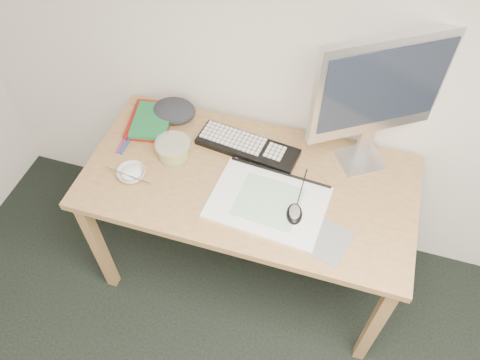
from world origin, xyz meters
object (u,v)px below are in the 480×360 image
Objects in this scene: monitor at (381,90)px; rice_bowl at (132,174)px; keyboard at (248,147)px; sketchpad at (268,202)px; desk at (249,191)px.

rice_bowl is (-0.91, -0.38, -0.37)m from monitor.
rice_bowl is (-0.42, -0.30, 0.01)m from keyboard.
monitor is (0.32, 0.34, 0.39)m from sketchpad.
desk is 3.08× the size of keyboard.
rice_bowl is (-0.48, -0.13, 0.10)m from desk.
sketchpad is at bearing 3.23° from rice_bowl.
sketchpad is 0.31m from keyboard.
keyboard is at bearing 156.69° from monitor.
desk is at bearing -64.39° from keyboard.
rice_bowl is at bearing 169.72° from monitor.
desk is 0.69m from monitor.
rice_bowl is at bearing -137.65° from keyboard.
rice_bowl reaches higher than sketchpad.
keyboard is 0.73× the size of monitor.
desk is 0.51m from rice_bowl.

